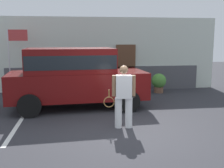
{
  "coord_description": "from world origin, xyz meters",
  "views": [
    {
      "loc": [
        -1.37,
        -6.66,
        2.36
      ],
      "look_at": [
        -0.29,
        1.2,
        1.05
      ],
      "focal_mm": 43.99,
      "sensor_mm": 36.0,
      "label": 1
    }
  ],
  "objects_px": {
    "parked_suv": "(75,75)",
    "potted_plant_by_porch": "(159,82)",
    "tennis_player_man": "(123,96)",
    "flag_pole": "(14,49)"
  },
  "relations": [
    {
      "from": "parked_suv",
      "to": "potted_plant_by_porch",
      "type": "xyz_separation_m",
      "value": [
        3.68,
        2.21,
        -0.67
      ]
    },
    {
      "from": "potted_plant_by_porch",
      "to": "parked_suv",
      "type": "bearing_deg",
      "value": -149.04
    },
    {
      "from": "parked_suv",
      "to": "tennis_player_man",
      "type": "distance_m",
      "value": 2.7
    },
    {
      "from": "tennis_player_man",
      "to": "potted_plant_by_porch",
      "type": "relative_size",
      "value": 1.97
    },
    {
      "from": "parked_suv",
      "to": "tennis_player_man",
      "type": "bearing_deg",
      "value": -65.55
    },
    {
      "from": "parked_suv",
      "to": "potted_plant_by_porch",
      "type": "bearing_deg",
      "value": 27.29
    },
    {
      "from": "parked_suv",
      "to": "flag_pole",
      "type": "height_order",
      "value": "flag_pole"
    },
    {
      "from": "tennis_player_man",
      "to": "potted_plant_by_porch",
      "type": "distance_m",
      "value": 5.19
    },
    {
      "from": "parked_suv",
      "to": "tennis_player_man",
      "type": "relative_size",
      "value": 2.81
    },
    {
      "from": "potted_plant_by_porch",
      "to": "flag_pole",
      "type": "xyz_separation_m",
      "value": [
        -6.13,
        0.12,
        1.47
      ]
    }
  ]
}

